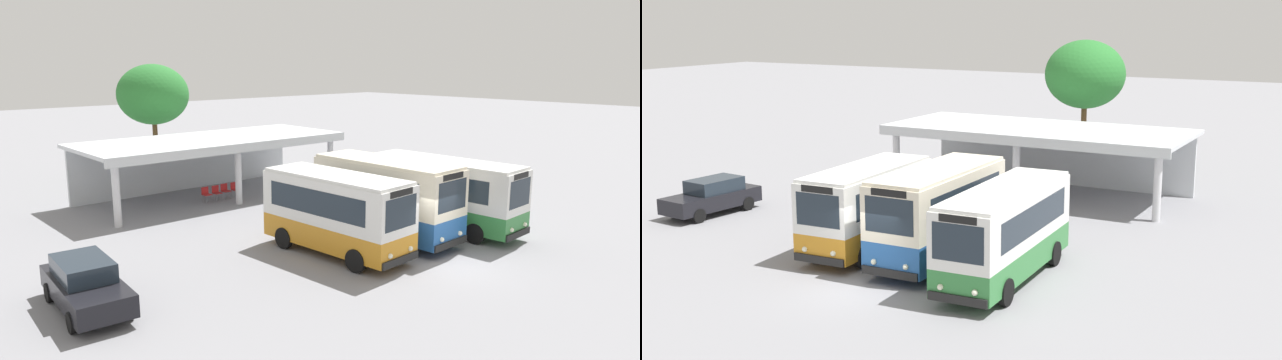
{
  "view_description": "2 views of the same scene",
  "coord_description": "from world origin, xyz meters",
  "views": [
    {
      "loc": [
        -17.87,
        -12.55,
        7.69
      ],
      "look_at": [
        -1.12,
        6.2,
        2.54
      ],
      "focal_mm": 32.65,
      "sensor_mm": 36.0,
      "label": 1
    },
    {
      "loc": [
        15.41,
        -20.92,
        9.14
      ],
      "look_at": [
        -0.26,
        7.7,
        2.29
      ],
      "focal_mm": 45.46,
      "sensor_mm": 36.0,
      "label": 2
    }
  ],
  "objects": [
    {
      "name": "terminal_canopy",
      "position": [
        -0.52,
        16.87,
        2.7
      ],
      "size": [
        14.94,
        6.31,
        3.4
      ],
      "color": "silver",
      "rests_on": "ground"
    },
    {
      "name": "waiting_chair_second_from_end",
      "position": [
        -1.06,
        14.97,
        0.52
      ],
      "size": [
        0.46,
        0.46,
        0.86
      ],
      "color": "slate",
      "rests_on": "ground"
    },
    {
      "name": "roadside_tree_behind_canopy",
      "position": [
        -0.65,
        22.98,
        5.56
      ],
      "size": [
        4.58,
        4.58,
        7.52
      ],
      "color": "brown",
      "rests_on": "ground"
    },
    {
      "name": "ground_plane",
      "position": [
        0.0,
        0.0,
        0.0
      ],
      "size": [
        180.0,
        180.0,
        0.0
      ],
      "primitive_type": "plane",
      "color": "gray"
    },
    {
      "name": "city_bus_nearest_orange",
      "position": [
        -2.32,
        3.87,
        1.81
      ],
      "size": [
        2.59,
        6.67,
        3.29
      ],
      "color": "black",
      "rests_on": "ground"
    },
    {
      "name": "city_bus_second_in_row",
      "position": [
        0.78,
        3.99,
        1.92
      ],
      "size": [
        2.55,
        6.98,
        3.5
      ],
      "color": "black",
      "rests_on": "ground"
    },
    {
      "name": "city_bus_middle_cream",
      "position": [
        3.88,
        3.19,
        1.81
      ],
      "size": [
        2.53,
        7.63,
        3.27
      ],
      "color": "black",
      "rests_on": "ground"
    },
    {
      "name": "waiting_chair_middle_seat",
      "position": [
        -0.42,
        15.08,
        0.52
      ],
      "size": [
        0.46,
        0.46,
        0.86
      ],
      "color": "slate",
      "rests_on": "ground"
    },
    {
      "name": "parked_car_flank",
      "position": [
        -11.9,
        5.17,
        0.83
      ],
      "size": [
        2.13,
        4.62,
        1.62
      ],
      "color": "black",
      "rests_on": "ground"
    },
    {
      "name": "waiting_chair_end_by_column",
      "position": [
        -1.7,
        15.01,
        0.52
      ],
      "size": [
        0.46,
        0.46,
        0.86
      ],
      "color": "slate",
      "rests_on": "ground"
    },
    {
      "name": "waiting_chair_fourth_seat",
      "position": [
        0.22,
        15.04,
        0.52
      ],
      "size": [
        0.46,
        0.46,
        0.86
      ],
      "color": "slate",
      "rests_on": "ground"
    }
  ]
}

